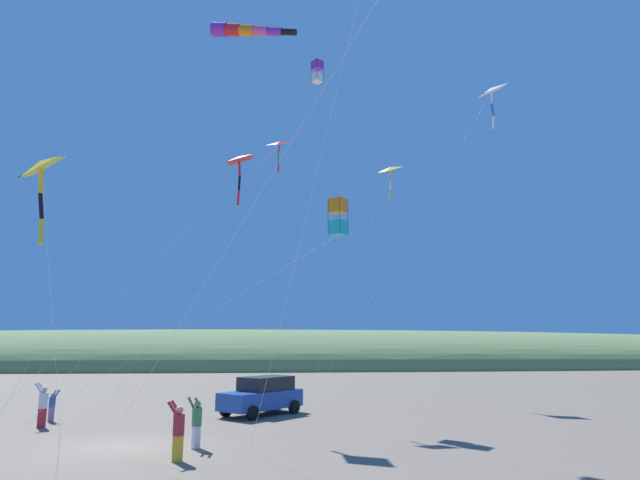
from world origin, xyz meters
name	(u,v)px	position (x,y,z in m)	size (l,w,h in m)	color
ground_plane	(120,447)	(0.00, 0.00, 0.00)	(600.00, 600.00, 0.00)	#756654
dune_ridge_grassy	(238,367)	(55.00, 0.00, 0.00)	(28.00, 240.00, 10.04)	#6B844C
parked_car	(262,395)	(7.50, -4.74, 0.95)	(4.40, 4.29, 1.85)	#1E479E
cooler_box	(274,405)	(9.66, -5.30, 0.21)	(0.62, 0.42, 0.42)	purple
person_adult_flyer	(197,420)	(-0.59, -2.70, 0.96)	(0.63, 0.59, 1.76)	silver
person_child_green_jacket	(43,403)	(4.33, 4.54, 1.02)	(0.43, 0.55, 1.86)	#B72833
person_child_grey_jacket	(52,404)	(6.07, 4.84, 0.77)	(0.39, 0.47, 1.42)	#8E6B9E
person_bystander_far	(178,428)	(-2.55, -2.43, 0.99)	(0.46, 0.57, 1.81)	gold
kite_windsock_teal_far_right	(242,31)	(4.42, -3.45, 19.04)	(3.91, 11.46, 19.69)	purple
kite_box_orange_high_right	(338,217)	(5.63, -8.38, 9.74)	(1.03, 14.57, 10.67)	orange
kite_box_long_streamer_left	(317,73)	(5.52, -7.30, 17.49)	(2.10, 10.71, 18.14)	purple
kite_delta_long_streamer_right	(40,167)	(-2.37, 2.59, 9.41)	(6.66, 2.07, 9.99)	yellow
kite_delta_green_low_center	(491,92)	(10.88, -19.02, 19.52)	(2.22, 12.67, 20.01)	white
kite_delta_red_high_left	(278,145)	(8.47, -5.33, 14.54)	(2.73, 13.83, 14.89)	red
kite_delta_black_fish_shape	(390,170)	(15.56, -13.27, 15.59)	(5.48, 7.20, 16.02)	yellow
kite_delta_yellow_midlevel	(239,160)	(5.15, -3.40, 12.42)	(2.68, 9.17, 12.79)	red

